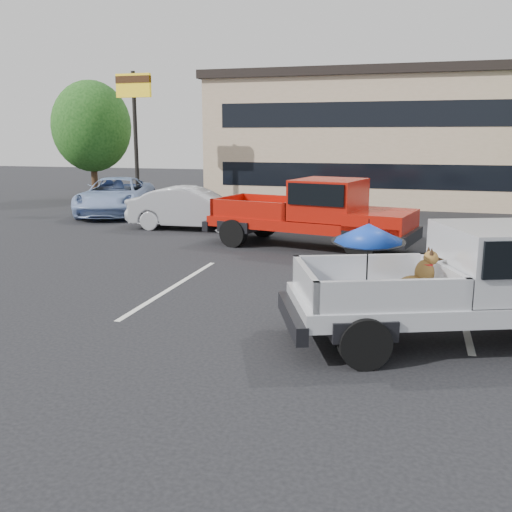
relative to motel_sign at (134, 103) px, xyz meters
The scene contains 11 objects.
ground 17.82m from the motel_sign, 54.46° to the right, with size 90.00×90.00×0.00m, color black.
stripe_left 14.65m from the motel_sign, 59.74° to the right, with size 0.12×5.00×0.01m, color silver.
stripe_right 18.29m from the motel_sign, 42.71° to the right, with size 0.12×5.00×0.01m, color silver.
motel_building 13.96m from the motel_sign, 30.21° to the left, with size 20.40×8.40×6.30m.
motel_sign is the anchor object (origin of this frame).
tree_left 5.08m from the motel_sign, 143.13° to the left, with size 3.96×3.96×6.02m.
tree_back 18.87m from the motel_sign, 32.01° to the left, with size 4.68×4.68×7.11m.
silver_pickup 19.38m from the motel_sign, 46.37° to the right, with size 6.01×3.87×2.06m.
red_pickup 12.12m from the motel_sign, 35.54° to the right, with size 6.52×3.40×2.04m.
silver_sedan 7.33m from the motel_sign, 44.93° to the right, with size 1.58×4.52×1.49m, color #A8AAAF.
blue_suv 4.22m from the motel_sign, 95.77° to the right, with size 2.56×5.56×1.55m, color #8AA2CE.
Camera 1 is at (2.05, -9.21, 3.26)m, focal length 40.00 mm.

